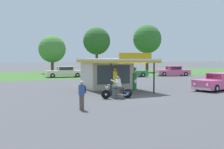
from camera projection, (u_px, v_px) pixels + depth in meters
ground_plane at (135, 96)px, 21.80m from camera, size 300.00×300.00×0.00m
grass_verge_strip at (48, 75)px, 48.98m from camera, size 120.00×24.00×0.01m
service_station_kiosk at (109, 71)px, 26.77m from camera, size 4.71×7.42×3.23m
gas_pump_nearside at (115, 82)px, 23.48m from camera, size 0.44×0.44×2.05m
gas_pump_offside at (135, 82)px, 24.23m from camera, size 0.44×0.44×1.85m
motorcycle_with_rider at (117, 89)px, 20.42m from camera, size 2.20×0.75×1.58m
featured_classic_sedan at (219, 82)px, 25.87m from camera, size 5.77×3.13×1.50m
parked_car_back_row_centre_left at (130, 72)px, 43.39m from camera, size 5.54×2.97×1.46m
parked_car_back_row_right at (173, 71)px, 45.91m from camera, size 5.61×3.29×1.54m
parked_car_back_row_centre at (64, 72)px, 42.62m from camera, size 5.60×2.41×1.58m
bystander_admiring_sedan at (82, 95)px, 15.95m from camera, size 0.34×0.34×1.61m
bystander_leaning_by_kiosk at (104, 75)px, 33.52m from camera, size 0.34×0.34×1.68m
tree_oak_far_right at (148, 40)px, 57.79m from camera, size 5.62×5.62×9.36m
tree_oak_far_left at (52, 49)px, 52.84m from camera, size 4.90×4.90×6.87m
tree_oak_left at (97, 41)px, 55.55m from camera, size 5.19×5.19×8.62m
spare_tire_stack at (82, 89)px, 24.02m from camera, size 0.60×0.60×0.54m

